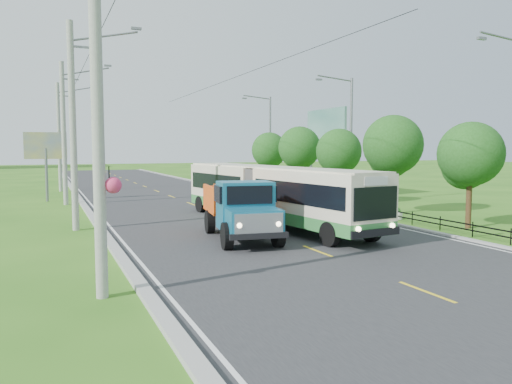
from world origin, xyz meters
TOP-DOWN VIEW (x-y plane):
  - ground at (0.00, 0.00)m, footprint 240.00×240.00m
  - road at (0.00, 20.00)m, footprint 14.00×120.00m
  - curb_left at (-7.20, 20.00)m, footprint 0.40×120.00m
  - curb_right at (7.15, 20.00)m, footprint 0.30×120.00m
  - edge_line_left at (-6.65, 20.00)m, footprint 0.12×120.00m
  - edge_line_right at (6.65, 20.00)m, footprint 0.12×120.00m
  - centre_dash at (0.00, 0.00)m, footprint 0.12×2.20m
  - railing_right at (8.00, 14.00)m, footprint 0.04×40.00m
  - pole_nearest at (-8.24, -3.00)m, footprint 3.51×0.44m
  - pole_near at (-8.26, 9.00)m, footprint 3.51×0.32m
  - pole_mid at (-8.26, 21.00)m, footprint 3.51×0.32m
  - pole_far at (-8.26, 33.00)m, footprint 3.51×0.32m
  - tree_second at (9.86, 2.14)m, footprint 3.18×3.26m
  - tree_third at (9.86, 8.14)m, footprint 3.60×3.62m
  - tree_fourth at (9.86, 14.14)m, footprint 3.24×3.31m
  - tree_fifth at (9.86, 20.14)m, footprint 3.48×3.52m
  - tree_back at (9.86, 26.14)m, footprint 3.30×3.36m
  - streetlight_mid at (10.64, 14.00)m, footprint 3.02×0.20m
  - streetlight_far at (10.64, 28.00)m, footprint 3.02×0.20m
  - planter_near at (8.60, 6.00)m, footprint 0.64×0.64m
  - planter_mid at (8.60, 14.00)m, footprint 0.64×0.64m
  - planter_far at (8.60, 22.00)m, footprint 0.64×0.64m
  - billboard_left at (-9.50, 24.00)m, footprint 3.00×0.20m
  - billboard_right at (12.30, 20.00)m, footprint 0.24×6.00m
  - bus at (1.23, 6.94)m, footprint 4.41×15.56m
  - dump_truck at (-1.78, 3.61)m, footprint 3.17×6.44m

SIDE VIEW (x-z plane):
  - ground at x=0.00m, z-range 0.00..0.00m
  - road at x=0.00m, z-range 0.00..0.02m
  - edge_line_left at x=-6.65m, z-range 0.02..0.02m
  - edge_line_right at x=6.65m, z-range 0.02..0.02m
  - centre_dash at x=0.00m, z-range 0.02..0.02m
  - curb_right at x=7.15m, z-range 0.00..0.10m
  - curb_left at x=-7.20m, z-range 0.00..0.15m
  - planter_near at x=8.60m, z-range -0.05..0.62m
  - planter_mid at x=8.60m, z-range -0.05..0.62m
  - planter_far at x=8.60m, z-range -0.05..0.62m
  - railing_right at x=8.00m, z-range 0.00..0.60m
  - dump_truck at x=-1.78m, z-range 0.17..2.77m
  - bus at x=1.23m, z-range 0.30..3.27m
  - tree_second at x=9.86m, z-range 0.87..6.17m
  - tree_fourth at x=9.86m, z-range 0.89..6.29m
  - tree_back at x=9.86m, z-range 0.90..6.40m
  - tree_fifth at x=9.86m, z-range 0.95..6.75m
  - billboard_left at x=-9.50m, z-range 1.27..6.47m
  - tree_third at x=9.86m, z-range 0.99..6.99m
  - streetlight_mid at x=10.64m, z-range 0.37..9.44m
  - streetlight_far at x=10.64m, z-range 0.37..9.44m
  - pole_nearest at x=-8.24m, z-range -0.06..9.94m
  - pole_near at x=-8.26m, z-range 0.09..10.09m
  - pole_mid at x=-8.26m, z-range 0.09..10.09m
  - pole_far at x=-8.26m, z-range 0.09..10.09m
  - billboard_right at x=12.30m, z-range 1.69..8.99m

